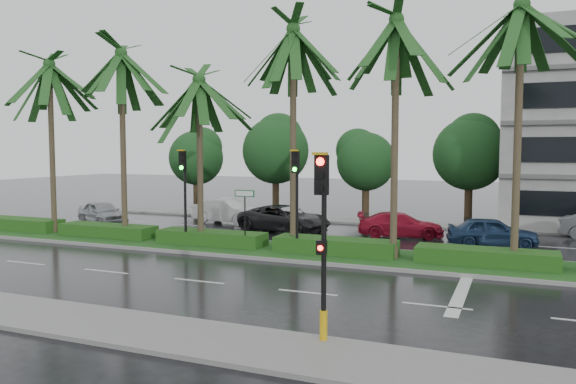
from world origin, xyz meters
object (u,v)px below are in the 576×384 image
at_px(signal_near, 323,239).
at_px(car_red, 400,225).
at_px(car_blue, 492,232).
at_px(signal_median_left, 184,183).
at_px(car_white, 228,211).
at_px(street_sign, 245,204).
at_px(car_darkgrey, 284,218).
at_px(car_silver, 102,213).

relative_size(signal_near, car_red, 1.00).
relative_size(car_red, car_blue, 1.08).
xyz_separation_m(signal_median_left, car_red, (8.50, 7.02, -2.36)).
xyz_separation_m(signal_near, car_red, (-1.50, 16.71, -1.87)).
bearing_deg(car_white, signal_median_left, -155.23).
bearing_deg(street_sign, car_darkgrey, 96.84).
bearing_deg(car_darkgrey, signal_near, -142.39).
height_order(street_sign, car_white, street_sign).
bearing_deg(car_darkgrey, street_sign, -161.19).
bearing_deg(car_blue, car_white, 70.15).
relative_size(street_sign, car_blue, 0.64).
distance_m(signal_median_left, car_silver, 10.50).
height_order(signal_median_left, street_sign, signal_median_left).
relative_size(street_sign, car_white, 0.56).
bearing_deg(car_blue, signal_median_left, 103.43).
distance_m(car_red, car_blue, 4.66).
bearing_deg(car_red, car_blue, -117.45).
relative_size(car_silver, car_darkgrey, 0.79).
bearing_deg(car_white, signal_near, -136.16).
distance_m(car_white, car_red, 10.83).
height_order(signal_near, signal_median_left, signal_median_left).
height_order(signal_median_left, car_red, signal_median_left).
height_order(car_silver, car_red, car_silver).
distance_m(car_silver, car_white, 7.51).
distance_m(signal_near, car_red, 16.88).
relative_size(car_darkgrey, car_red, 1.19).
distance_m(street_sign, car_white, 9.75).
bearing_deg(signal_median_left, street_sign, 3.47).
bearing_deg(street_sign, signal_median_left, -176.53).
xyz_separation_m(signal_near, car_darkgrey, (-7.75, 16.15, -1.78)).
bearing_deg(car_white, car_silver, 125.99).
relative_size(car_white, car_red, 1.05).
xyz_separation_m(street_sign, car_white, (-5.25, 8.10, -1.37)).
height_order(car_silver, car_white, car_white).
xyz_separation_m(car_silver, car_darkgrey, (11.22, 1.53, 0.02)).
xyz_separation_m(car_silver, car_blue, (21.98, 0.87, -0.01)).
xyz_separation_m(signal_near, street_sign, (-7.00, 9.87, -0.38)).
height_order(car_white, car_red, car_white).
bearing_deg(car_red, car_white, 71.04).
relative_size(signal_median_left, street_sign, 1.68).
relative_size(street_sign, car_red, 0.59).
bearing_deg(signal_near, car_blue, 79.04).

